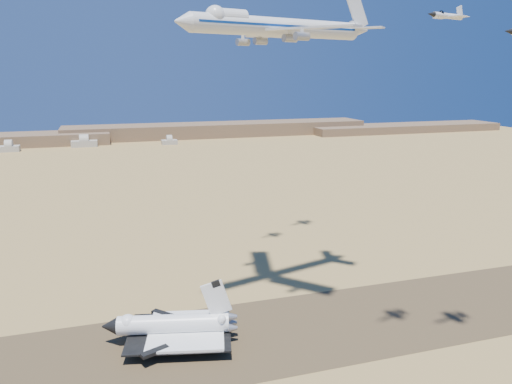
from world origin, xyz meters
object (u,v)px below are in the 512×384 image
object	(u,v)px
chase_jet_a	(447,16)
chase_jet_d	(272,36)
crew_a	(198,350)
shuttle	(172,326)
carrier_747	(274,27)
chase_jet_e	(309,33)
crew_b	(191,346)
crew_c	(203,347)

from	to	relation	value
chase_jet_a	chase_jet_d	distance (m)	100.48
crew_a	chase_jet_d	size ratio (longest dim) A/B	0.13
shuttle	carrier_747	bearing A→B (deg)	30.24
shuttle	chase_jet_a	distance (m)	121.09
shuttle	chase_jet_e	bearing A→B (deg)	57.60
shuttle	chase_jet_d	world-z (taller)	chase_jet_d
carrier_747	chase_jet_e	distance (m)	78.55
crew_a	chase_jet_a	bearing A→B (deg)	-133.10
crew_a	crew_b	bearing A→B (deg)	7.28
crew_a	chase_jet_a	xyz separation A→B (m)	(60.65, -28.12, 98.64)
shuttle	crew_a	distance (m)	11.93
crew_b	carrier_747	bearing A→B (deg)	-81.02
shuttle	crew_c	size ratio (longest dim) A/B	26.52
carrier_747	crew_b	world-z (taller)	carrier_747
carrier_747	chase_jet_d	world-z (taller)	carrier_747
crew_b	shuttle	bearing A→B (deg)	21.69
crew_a	carrier_747	bearing A→B (deg)	-75.13
crew_b	crew_a	bearing A→B (deg)	-173.44
crew_a	chase_jet_d	distance (m)	132.66
carrier_747	chase_jet_e	bearing A→B (deg)	43.26
shuttle	crew_b	distance (m)	8.96
crew_b	chase_jet_d	distance (m)	131.54
chase_jet_d	chase_jet_e	xyz separation A→B (m)	(24.00, 15.69, 2.94)
crew_b	chase_jet_a	size ratio (longest dim) A/B	0.13
shuttle	crew_b	size ratio (longest dim) A/B	23.92
crew_c	chase_jet_a	size ratio (longest dim) A/B	0.12
crew_b	crew_c	world-z (taller)	crew_b
carrier_747	chase_jet_e	world-z (taller)	carrier_747
crew_a	crew_b	xyz separation A→B (m)	(-1.47, 3.09, 0.04)
crew_c	shuttle	bearing A→B (deg)	-2.33
chase_jet_a	carrier_747	bearing A→B (deg)	101.88
chase_jet_e	carrier_747	bearing A→B (deg)	-141.40
shuttle	chase_jet_d	distance (m)	127.02
carrier_747	crew_c	bearing A→B (deg)	-161.86
carrier_747	crew_b	bearing A→B (deg)	-167.00
crew_a	chase_jet_d	bearing A→B (deg)	-52.66
crew_c	chase_jet_d	bearing A→B (deg)	-85.14
chase_jet_a	chase_jet_d	xyz separation A→B (m)	(-11.51, 99.81, 1.57)
chase_jet_a	chase_jet_e	size ratio (longest dim) A/B	0.91
crew_a	crew_c	xyz separation A→B (m)	(2.14, 1.41, -0.05)
chase_jet_d	shuttle	bearing A→B (deg)	-151.79
crew_a	chase_jet_e	size ratio (longest dim) A/B	0.11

